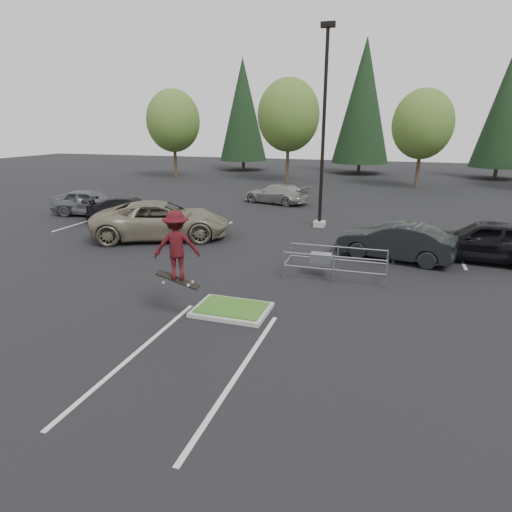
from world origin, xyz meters
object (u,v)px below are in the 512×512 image
(decid_b, at_px, (288,118))
(decid_c, at_px, (422,126))
(car_l_grey, at_px, (90,202))
(car_l_black, at_px, (130,210))
(car_far_silver, at_px, (277,194))
(skateboarder, at_px, (176,246))
(car_l_tan, at_px, (159,220))
(conif_b, at_px, (363,102))
(conif_a, at_px, (243,110))
(conif_c, at_px, (506,110))
(light_pole, at_px, (323,141))
(car_r_charc, at_px, (395,241))
(cart_corral, at_px, (324,259))
(decid_a, at_px, (173,123))
(car_r_black, at_px, (486,241))

(decid_b, height_order, decid_c, decid_b)
(decid_c, relative_size, car_l_grey, 1.78)
(car_l_black, distance_m, car_far_silver, 10.71)
(car_l_grey, height_order, car_far_silver, car_l_grey)
(skateboarder, relative_size, car_l_tan, 0.33)
(decid_b, height_order, car_l_grey, decid_b)
(car_l_grey, bearing_deg, conif_b, -31.34)
(conif_a, bearing_deg, decid_b, -49.83)
(conif_c, relative_size, car_l_black, 2.53)
(light_pole, height_order, car_l_grey, light_pole)
(conif_a, distance_m, car_l_black, 31.21)
(car_r_charc, relative_size, car_far_silver, 0.99)
(conif_c, relative_size, car_far_silver, 2.64)
(light_pole, bearing_deg, car_l_tan, -144.46)
(light_pole, relative_size, conif_c, 0.81)
(conif_b, distance_m, car_l_black, 33.15)
(cart_corral, bearing_deg, car_l_tan, 159.44)
(decid_a, relative_size, car_l_black, 1.80)
(decid_b, height_order, conif_b, conif_b)
(car_l_grey, height_order, car_r_charc, car_l_grey)
(light_pole, height_order, skateboarder, light_pole)
(conif_a, distance_m, car_r_charc, 38.36)
(conif_c, xyz_separation_m, car_l_grey, (-27.49, -28.79, -6.04))
(car_r_charc, bearing_deg, car_l_grey, -90.13)
(light_pole, distance_m, conif_b, 28.69)
(decid_c, distance_m, cart_corral, 26.54)
(decid_b, height_order, cart_corral, decid_b)
(decid_c, relative_size, car_l_black, 1.70)
(skateboarder, bearing_deg, decid_c, -128.66)
(light_pole, xyz_separation_m, car_r_black, (7.50, -4.12, -3.70))
(skateboarder, relative_size, car_r_charc, 0.46)
(light_pole, distance_m, decid_a, 25.86)
(conif_a, distance_m, cart_corral, 39.96)
(conif_a, relative_size, conif_b, 0.90)
(light_pole, bearing_deg, cart_corral, -78.78)
(cart_corral, relative_size, car_l_black, 0.74)
(car_r_black, height_order, car_far_silver, car_r_black)
(car_r_charc, xyz_separation_m, car_r_black, (3.50, 0.88, 0.09))
(decid_a, bearing_deg, skateboarder, -61.56)
(decid_a, height_order, car_l_black, decid_a)
(light_pole, xyz_separation_m, conif_b, (-0.50, 28.50, 3.29))
(decid_c, relative_size, car_l_tan, 1.28)
(conif_c, distance_m, car_l_black, 38.74)
(car_l_black, relative_size, car_r_black, 0.98)
(skateboarder, bearing_deg, car_r_charc, -151.01)
(cart_corral, xyz_separation_m, car_r_charc, (2.41, 3.01, 0.12))
(car_r_charc, height_order, car_r_black, car_r_black)
(conif_b, bearing_deg, car_far_silver, -99.51)
(car_l_grey, bearing_deg, skateboarder, -140.57)
(conif_b, bearing_deg, decid_b, -121.09)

